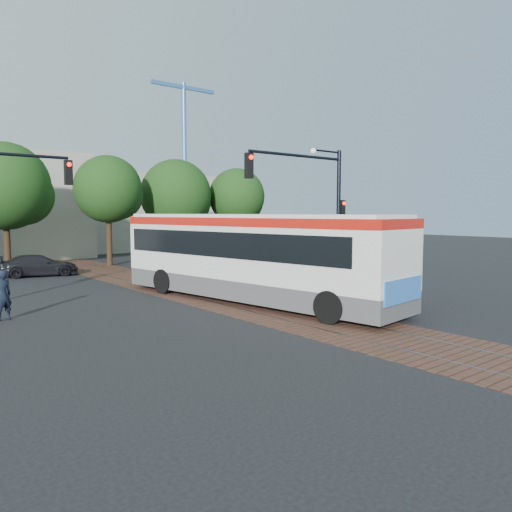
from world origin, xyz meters
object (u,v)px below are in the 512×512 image
object	(u,v)px
city_bus	(251,253)
parked_car	(39,265)
traffic_island	(335,285)
officer	(3,295)
signal_pole_main	(319,197)

from	to	relation	value
city_bus	parked_car	size ratio (longest dim) A/B	3.21
traffic_island	parked_car	bearing A→B (deg)	121.21
city_bus	traffic_island	bearing A→B (deg)	-16.42
traffic_island	officer	distance (m)	13.07
city_bus	parked_car	world-z (taller)	city_bus
city_bus	officer	size ratio (longest dim) A/B	7.92
signal_pole_main	officer	size ratio (longest dim) A/B	3.62
city_bus	traffic_island	distance (m)	4.56
signal_pole_main	officer	bearing A→B (deg)	166.60
traffic_island	parked_car	size ratio (longest dim) A/B	1.27
traffic_island	signal_pole_main	bearing A→B (deg)	174.64
city_bus	officer	bearing A→B (deg)	156.97
signal_pole_main	parked_car	distance (m)	16.34
officer	parked_car	xyz separation A→B (m)	(4.18, 11.22, -0.24)
traffic_island	officer	xyz separation A→B (m)	(-12.73, 2.89, 0.50)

